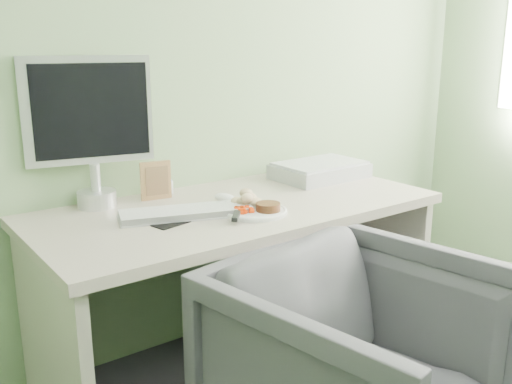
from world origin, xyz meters
TOP-DOWN VIEW (x-y plane):
  - wall_back at (0.00, 2.00)m, footprint 3.50×0.00m
  - desk at (0.00, 1.62)m, footprint 1.60×0.75m
  - plate at (-0.01, 1.48)m, footprint 0.24×0.24m
  - steak at (0.02, 1.45)m, footprint 0.10×0.10m
  - potato_pile at (0.01, 1.55)m, footprint 0.13×0.11m
  - carrot_heap at (-0.06, 1.48)m, footprint 0.05×0.05m
  - steak_knife at (-0.11, 1.46)m, footprint 0.18×0.20m
  - mousepad at (-0.30, 1.62)m, footprint 0.26×0.24m
  - keyboard at (-0.24, 1.60)m, footprint 0.50×0.29m
  - computer_mouse at (-0.02, 1.68)m, footprint 0.08×0.11m
  - photo_frame at (-0.22, 1.88)m, footprint 0.13×0.03m
  - eyedrop_bottle at (-0.13, 1.93)m, footprint 0.02×0.02m
  - scanner at (0.57, 1.77)m, footprint 0.42×0.29m
  - monitor at (-0.46, 1.94)m, footprint 0.48×0.17m
  - desk_chair at (-0.04, 0.89)m, footprint 0.89×0.91m

SIDE VIEW (x-z plane):
  - desk_chair at x=-0.04m, z-range 0.00..0.72m
  - desk at x=0.00m, z-range 0.18..0.91m
  - mousepad at x=-0.30m, z-range 0.73..0.73m
  - plate at x=-0.01m, z-range 0.73..0.74m
  - keyboard at x=-0.24m, z-range 0.74..0.76m
  - computer_mouse at x=-0.02m, z-range 0.73..0.77m
  - steak_knife at x=-0.11m, z-range 0.75..0.76m
  - steak at x=0.02m, z-range 0.74..0.77m
  - carrot_heap at x=-0.06m, z-range 0.74..0.78m
  - eyedrop_bottle at x=-0.13m, z-range 0.73..0.80m
  - scanner at x=0.57m, z-range 0.73..0.80m
  - potato_pile at x=0.01m, z-range 0.74..0.80m
  - photo_frame at x=-0.22m, z-range 0.73..0.89m
  - monitor at x=-0.46m, z-range 0.77..1.34m
  - wall_back at x=0.00m, z-range -0.40..3.10m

